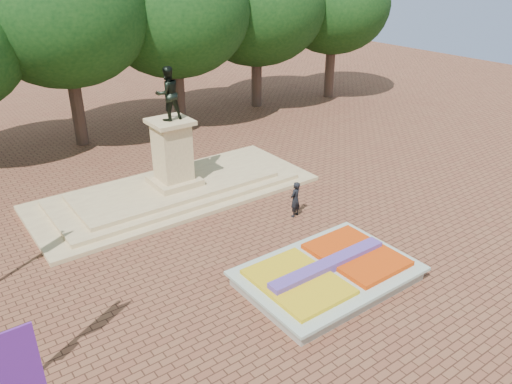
% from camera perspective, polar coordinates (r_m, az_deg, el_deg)
% --- Properties ---
extents(ground, '(90.00, 90.00, 0.00)m').
position_cam_1_polar(ground, '(19.61, 1.91, -8.49)').
color(ground, brown).
rests_on(ground, ground).
extents(flower_bed, '(6.30, 4.30, 0.91)m').
position_cam_1_polar(flower_bed, '(18.74, 8.26, -9.18)').
color(flower_bed, gray).
rests_on(flower_bed, ground).
extents(monument, '(14.00, 6.00, 6.40)m').
position_cam_1_polar(monument, '(25.17, -9.32, 1.58)').
color(monument, tan).
rests_on(monument, ground).
extents(tree_row_back, '(44.80, 8.80, 10.43)m').
position_cam_1_polar(tree_row_back, '(33.42, -14.70, 17.41)').
color(tree_row_back, '#3C2921').
rests_on(tree_row_back, ground).
extents(pedestrian, '(0.72, 0.59, 1.72)m').
position_cam_1_polar(pedestrian, '(22.82, 4.51, -0.84)').
color(pedestrian, black).
rests_on(pedestrian, ground).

